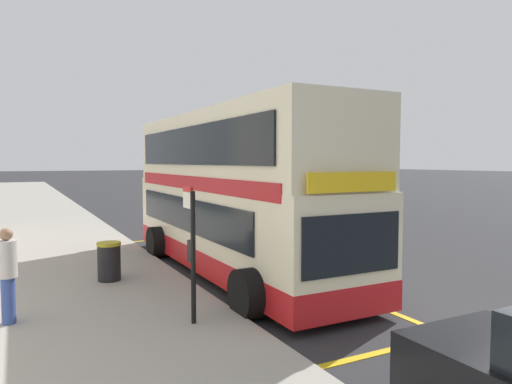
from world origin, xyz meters
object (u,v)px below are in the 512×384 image
(bus_stop_sign, at_px, (192,242))
(litter_bin, at_px, (109,261))
(pedestrian_waiting_near_sign, at_px, (7,272))
(double_decker_bus, at_px, (232,198))
(parked_car_grey_across, at_px, (240,198))

(bus_stop_sign, distance_m, litter_bin, 4.01)
(litter_bin, bearing_deg, pedestrian_waiting_near_sign, -132.87)
(bus_stop_sign, xyz_separation_m, litter_bin, (-0.81, 3.79, -1.01))
(double_decker_bus, relative_size, pedestrian_waiting_near_sign, 5.95)
(parked_car_grey_across, xyz_separation_m, litter_bin, (-10.60, -14.72, -0.18))
(bus_stop_sign, relative_size, pedestrian_waiting_near_sign, 1.42)
(double_decker_bus, height_order, bus_stop_sign, double_decker_bus)
(parked_car_grey_across, relative_size, pedestrian_waiting_near_sign, 2.40)
(double_decker_bus, bearing_deg, pedestrian_waiting_near_sign, -157.27)
(double_decker_bus, bearing_deg, bus_stop_sign, -123.93)
(double_decker_bus, distance_m, pedestrian_waiting_near_sign, 6.06)
(double_decker_bus, relative_size, litter_bin, 10.94)
(bus_stop_sign, relative_size, litter_bin, 2.61)
(bus_stop_sign, bearing_deg, parked_car_grey_across, 62.14)
(pedestrian_waiting_near_sign, bearing_deg, litter_bin, 47.13)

